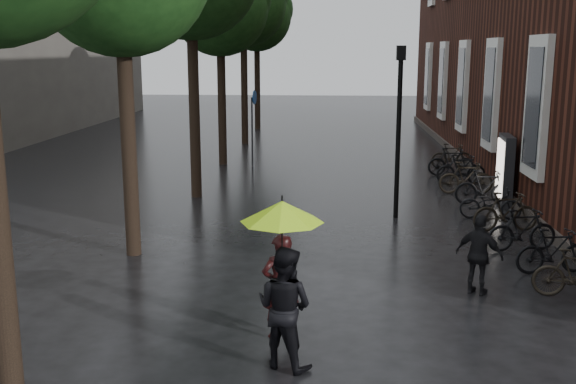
# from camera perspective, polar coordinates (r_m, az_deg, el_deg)

# --- Properties ---
(person_burgundy) EXTENTS (0.72, 0.62, 1.68)m
(person_burgundy) POSITION_cam_1_polar(r_m,az_deg,el_deg) (10.54, -0.63, -7.98)
(person_burgundy) COLOR black
(person_burgundy) RESTS_ON ground
(person_black) EXTENTS (1.07, 0.99, 1.77)m
(person_black) POSITION_cam_1_polar(r_m,az_deg,el_deg) (9.60, -0.30, -9.73)
(person_black) COLOR black
(person_black) RESTS_ON ground
(lime_umbrella) EXTENTS (1.22, 1.22, 1.79)m
(lime_umbrella) POSITION_cam_1_polar(r_m,az_deg,el_deg) (9.63, -0.51, -1.67)
(lime_umbrella) COLOR black
(lime_umbrella) RESTS_ON ground
(pedestrian_walking) EXTENTS (0.95, 0.77, 1.51)m
(pedestrian_walking) POSITION_cam_1_polar(r_m,az_deg,el_deg) (12.86, 15.89, -5.14)
(pedestrian_walking) COLOR black
(pedestrian_walking) RESTS_ON ground
(parked_bicycles) EXTENTS (2.03, 14.39, 1.03)m
(parked_bicycles) POSITION_cam_1_polar(r_m,az_deg,el_deg) (19.81, 16.37, -0.01)
(parked_bicycles) COLOR black
(parked_bicycles) RESTS_ON ground
(ad_lightbox) EXTENTS (0.31, 1.35, 2.03)m
(ad_lightbox) POSITION_cam_1_polar(r_m,az_deg,el_deg) (20.45, 17.88, 1.77)
(ad_lightbox) COLOR black
(ad_lightbox) RESTS_ON ground
(lamp_post) EXTENTS (0.23, 0.23, 4.54)m
(lamp_post) POSITION_cam_1_polar(r_m,az_deg,el_deg) (17.92, 9.38, 6.43)
(lamp_post) COLOR black
(lamp_post) RESTS_ON ground
(cycle_sign) EXTENTS (0.15, 0.53, 2.93)m
(cycle_sign) POSITION_cam_1_polar(r_m,az_deg,el_deg) (25.75, -2.96, 6.39)
(cycle_sign) COLOR #262628
(cycle_sign) RESTS_ON ground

